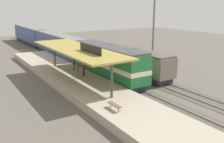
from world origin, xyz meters
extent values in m
plane|color=#5B564C|center=(2.00, 0.00, 0.00)|extent=(120.00, 120.00, 0.00)
cube|color=#4E4941|center=(0.00, 0.00, 0.02)|extent=(3.20, 110.00, 0.04)
cube|color=gray|center=(-0.72, 0.00, 0.08)|extent=(0.10, 110.00, 0.16)
cube|color=gray|center=(0.72, 0.00, 0.08)|extent=(0.10, 110.00, 0.16)
cube|color=#4E4941|center=(4.60, 0.00, 0.02)|extent=(3.20, 110.00, 0.04)
cube|color=gray|center=(3.88, 0.00, 0.08)|extent=(0.10, 110.00, 0.16)
cube|color=gray|center=(5.32, 0.00, 0.08)|extent=(0.10, 110.00, 0.16)
cube|color=#A89E89|center=(-4.60, 0.00, 0.45)|extent=(6.00, 44.00, 0.90)
cylinder|color=#47474C|center=(-4.60, -8.00, 2.70)|extent=(0.28, 0.28, 3.60)
cylinder|color=#47474C|center=(-4.60, 0.00, 2.70)|extent=(0.28, 0.28, 3.60)
cylinder|color=#47474C|center=(-4.60, 8.00, 2.70)|extent=(0.28, 0.28, 3.60)
cube|color=#A38E3D|center=(-4.60, 0.00, 4.60)|extent=(5.20, 18.00, 0.20)
cube|color=black|center=(-4.60, -3.60, 5.15)|extent=(0.12, 4.80, 0.90)
cylinder|color=#333338|center=(-6.00, -11.35, 1.11)|extent=(0.07, 0.07, 0.42)
cylinder|color=#333338|center=(-6.00, -10.05, 1.11)|extent=(0.07, 0.07, 0.42)
cube|color=brown|center=(-6.00, -10.70, 1.36)|extent=(0.44, 1.70, 0.08)
cube|color=#28282D|center=(0.00, 0.26, 0.51)|extent=(2.60, 13.60, 0.70)
cube|color=#1E6B33|center=(0.00, 0.26, 2.61)|extent=(2.90, 14.40, 3.50)
cube|color=#424247|center=(0.00, 0.26, 4.48)|extent=(2.78, 14.11, 0.24)
cube|color=beige|center=(0.00, 0.26, 2.35)|extent=(2.93, 14.43, 0.56)
cube|color=#28282D|center=(0.00, 18.26, 0.51)|extent=(2.60, 19.20, 0.70)
cube|color=#384C84|center=(0.00, 18.26, 2.51)|extent=(2.90, 20.00, 3.30)
cube|color=slate|center=(0.00, 18.26, 4.28)|extent=(2.78, 19.60, 0.24)
cube|color=#28282D|center=(0.00, 39.06, 0.51)|extent=(2.60, 19.20, 0.70)
cube|color=#384C84|center=(0.00, 39.06, 2.51)|extent=(2.90, 20.00, 3.30)
cube|color=slate|center=(0.00, 39.06, 4.28)|extent=(2.78, 19.60, 0.24)
cube|color=#28282D|center=(4.60, -0.46, 0.51)|extent=(2.50, 11.20, 0.70)
cube|color=#6B6056|center=(4.60, -0.46, 2.16)|extent=(2.80, 12.00, 2.60)
cube|color=#554D45|center=(4.60, -0.46, 3.58)|extent=(2.69, 11.76, 0.24)
cylinder|color=slate|center=(7.80, 0.32, 5.50)|extent=(0.28, 0.28, 11.00)
cylinder|color=olive|center=(-3.40, 4.08, 1.32)|extent=(0.16, 0.16, 0.84)
cylinder|color=olive|center=(-3.22, 4.08, 1.32)|extent=(0.16, 0.16, 0.84)
cylinder|color=#23603D|center=(-3.31, 4.08, 2.06)|extent=(0.34, 0.34, 0.64)
sphere|color=tan|center=(-3.31, 4.08, 2.50)|extent=(0.23, 0.23, 0.23)
cylinder|color=navy|center=(-3.50, 0.75, 1.32)|extent=(0.16, 0.16, 0.84)
cylinder|color=navy|center=(-3.32, 0.75, 1.32)|extent=(0.16, 0.16, 0.84)
cylinder|color=maroon|center=(-3.41, 0.75, 2.06)|extent=(0.34, 0.34, 0.64)
sphere|color=tan|center=(-3.41, 0.75, 2.50)|extent=(0.23, 0.23, 0.23)
camera|label=1|loc=(-17.35, -28.32, 9.81)|focal=41.20mm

